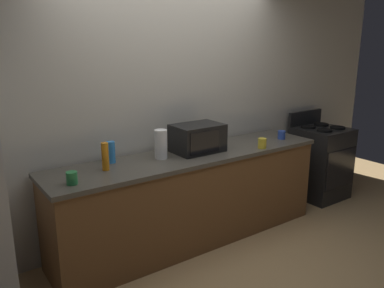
{
  "coord_description": "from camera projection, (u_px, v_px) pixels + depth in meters",
  "views": [
    {
      "loc": [
        -2.07,
        -2.52,
        1.94
      ],
      "look_at": [
        0.0,
        0.4,
        1.0
      ],
      "focal_mm": 36.37,
      "sensor_mm": 36.0,
      "label": 1
    }
  ],
  "objects": [
    {
      "name": "ground_plane",
      "position": [
        217.0,
        256.0,
        3.64
      ],
      "size": [
        8.0,
        8.0,
        0.0
      ],
      "primitive_type": "plane",
      "color": "tan"
    },
    {
      "name": "back_wall",
      "position": [
        169.0,
        102.0,
        3.93
      ],
      "size": [
        6.4,
        0.1,
        2.7
      ],
      "primitive_type": "cube",
      "color": "beige",
      "rests_on": "ground_plane"
    },
    {
      "name": "counter_run",
      "position": [
        192.0,
        198.0,
        3.84
      ],
      "size": [
        2.84,
        0.64,
        0.9
      ],
      "color": "brown",
      "rests_on": "ground_plane"
    },
    {
      "name": "stove_range",
      "position": [
        320.0,
        162.0,
        4.95
      ],
      "size": [
        0.6,
        0.61,
        1.08
      ],
      "color": "black",
      "rests_on": "ground_plane"
    },
    {
      "name": "microwave",
      "position": [
        198.0,
        138.0,
        3.78
      ],
      "size": [
        0.48,
        0.35,
        0.27
      ],
      "color": "black",
      "rests_on": "counter_run"
    },
    {
      "name": "paper_towel_roll",
      "position": [
        161.0,
        144.0,
        3.56
      ],
      "size": [
        0.12,
        0.12,
        0.27
      ],
      "primitive_type": "cylinder",
      "color": "white",
      "rests_on": "counter_run"
    },
    {
      "name": "bottle_dish_soap",
      "position": [
        105.0,
        157.0,
        3.23
      ],
      "size": [
        0.06,
        0.06,
        0.24
      ],
      "primitive_type": "cylinder",
      "color": "orange",
      "rests_on": "counter_run"
    },
    {
      "name": "bottle_spray_cleaner",
      "position": [
        111.0,
        152.0,
        3.44
      ],
      "size": [
        0.07,
        0.07,
        0.19
      ],
      "primitive_type": "cylinder",
      "color": "#338CE5",
      "rests_on": "counter_run"
    },
    {
      "name": "mug_green",
      "position": [
        72.0,
        178.0,
        2.93
      ],
      "size": [
        0.08,
        0.08,
        0.1
      ],
      "primitive_type": "cylinder",
      "color": "#2D8C47",
      "rests_on": "counter_run"
    },
    {
      "name": "mug_yellow",
      "position": [
        262.0,
        143.0,
        3.92
      ],
      "size": [
        0.09,
        0.09,
        0.1
      ],
      "primitive_type": "cylinder",
      "color": "yellow",
      "rests_on": "counter_run"
    },
    {
      "name": "mug_blue",
      "position": [
        282.0,
        135.0,
        4.3
      ],
      "size": [
        0.08,
        0.08,
        0.09
      ],
      "primitive_type": "cylinder",
      "color": "#2D4CB2",
      "rests_on": "counter_run"
    }
  ]
}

